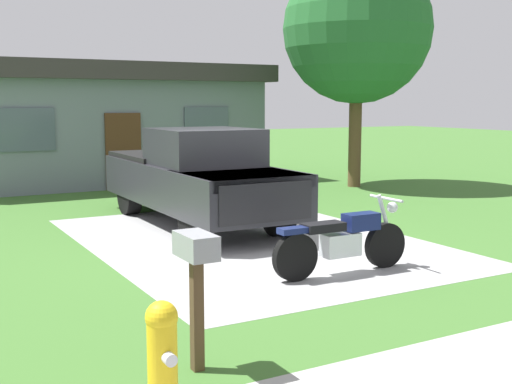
{
  "coord_description": "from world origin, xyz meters",
  "views": [
    {
      "loc": [
        -5.36,
        -9.8,
        2.41
      ],
      "look_at": [
        -0.05,
        -0.3,
        0.9
      ],
      "focal_mm": 45.89,
      "sensor_mm": 36.0,
      "label": 1
    }
  ],
  "objects": [
    {
      "name": "ground_plane",
      "position": [
        0.0,
        0.0,
        0.0
      ],
      "size": [
        80.0,
        80.0,
        0.0
      ],
      "primitive_type": "plane",
      "color": "#3D6B2B"
    },
    {
      "name": "driveway_pad",
      "position": [
        0.0,
        0.0,
        0.0
      ],
      "size": [
        5.32,
        7.37,
        0.01
      ],
      "primitive_type": "cube",
      "color": "#9E9E9E",
      "rests_on": "ground"
    },
    {
      "name": "motorcycle",
      "position": [
        0.09,
        -2.55,
        0.47
      ],
      "size": [
        2.21,
        0.7,
        1.09
      ],
      "color": "black",
      "rests_on": "ground"
    },
    {
      "name": "pickup_truck",
      "position": [
        -0.15,
        2.01,
        0.95
      ],
      "size": [
        2.03,
        5.64,
        1.9
      ],
      "color": "black",
      "rests_on": "ground"
    },
    {
      "name": "fire_hydrant",
      "position": [
        -3.6,
        -5.14,
        0.43
      ],
      "size": [
        0.32,
        0.4,
        0.87
      ],
      "color": "yellow",
      "rests_on": "ground"
    },
    {
      "name": "mailbox",
      "position": [
        -3.07,
        -4.62,
        0.98
      ],
      "size": [
        0.26,
        0.48,
        1.26
      ],
      "color": "#4C3823",
      "rests_on": "ground"
    },
    {
      "name": "shade_tree",
      "position": [
        6.13,
        5.03,
        4.39
      ],
      "size": [
        4.12,
        4.12,
        6.46
      ],
      "color": "brown",
      "rests_on": "ground"
    },
    {
      "name": "neighbor_house",
      "position": [
        0.2,
        10.15,
        1.79
      ],
      "size": [
        9.6,
        5.6,
        3.5
      ],
      "color": "slate",
      "rests_on": "ground"
    }
  ]
}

